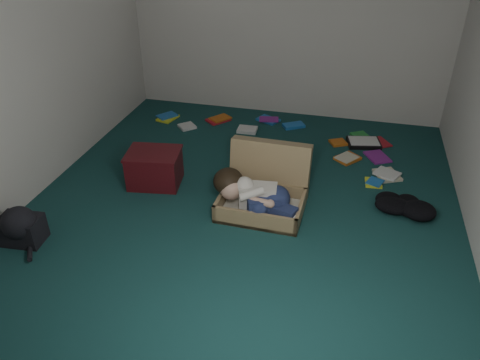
% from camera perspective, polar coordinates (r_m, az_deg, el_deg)
% --- Properties ---
extents(floor, '(4.50, 4.50, 0.00)m').
position_cam_1_polar(floor, '(4.48, 0.47, -2.85)').
color(floor, '#153E3D').
rests_on(floor, ground).
extents(wall_back, '(4.50, 0.00, 4.50)m').
position_cam_1_polar(wall_back, '(6.03, 5.90, 19.64)').
color(wall_back, silver).
rests_on(wall_back, ground).
extents(wall_front, '(4.50, 0.00, 4.50)m').
position_cam_1_polar(wall_front, '(2.01, -14.83, -7.29)').
color(wall_front, silver).
rests_on(wall_front, ground).
extents(wall_left, '(0.00, 4.50, 4.50)m').
position_cam_1_polar(wall_left, '(4.76, -24.35, 13.88)').
color(wall_left, silver).
rests_on(wall_left, ground).
extents(suitcase, '(0.79, 0.77, 0.56)m').
position_cam_1_polar(suitcase, '(4.38, 3.06, -1.06)').
color(suitcase, '#977D53').
rests_on(suitcase, floor).
extents(person, '(0.83, 0.41, 0.35)m').
position_cam_1_polar(person, '(4.21, 1.78, -1.81)').
color(person, beige).
rests_on(person, suitcase).
extents(maroon_bin, '(0.57, 0.48, 0.36)m').
position_cam_1_polar(maroon_bin, '(4.77, -10.38, 1.46)').
color(maroon_bin, '#490E14').
rests_on(maroon_bin, floor).
extents(backpack, '(0.46, 0.38, 0.26)m').
position_cam_1_polar(backpack, '(4.35, -25.10, -5.39)').
color(backpack, black).
rests_on(backpack, floor).
extents(clothing_pile, '(0.45, 0.40, 0.12)m').
position_cam_1_polar(clothing_pile, '(4.59, 19.29, -2.99)').
color(clothing_pile, black).
rests_on(clothing_pile, floor).
extents(paper_tray, '(0.42, 0.35, 0.05)m').
position_cam_1_polar(paper_tray, '(5.71, 14.84, 4.43)').
color(paper_tray, black).
rests_on(paper_tray, floor).
extents(book_scatter, '(2.99, 1.54, 0.02)m').
position_cam_1_polar(book_scatter, '(5.67, 7.18, 4.91)').
color(book_scatter, yellow).
rests_on(book_scatter, floor).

